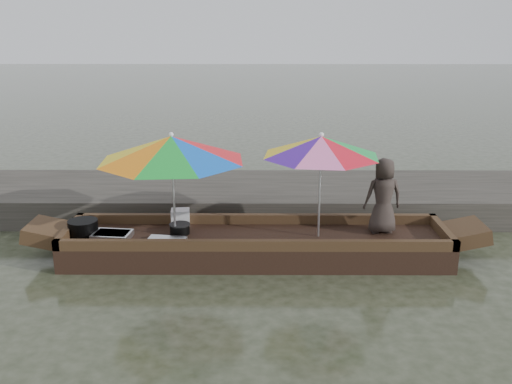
{
  "coord_description": "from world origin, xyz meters",
  "views": [
    {
      "loc": [
        0.04,
        -7.87,
        3.4
      ],
      "look_at": [
        0.0,
        0.1,
        1.0
      ],
      "focal_mm": 40.0,
      "sensor_mm": 36.0,
      "label": 1
    }
  ],
  "objects_px": {
    "cooking_pot": "(83,228)",
    "supply_bag": "(180,218)",
    "charcoal_grill": "(180,229)",
    "vendor": "(383,196)",
    "boat_hull": "(256,247)",
    "tray_crayfish": "(112,235)",
    "umbrella_stern": "(320,186)",
    "tray_scallop": "(166,242)",
    "umbrella_bow": "(173,186)"
  },
  "relations": [
    {
      "from": "tray_scallop",
      "to": "charcoal_grill",
      "type": "relative_size",
      "value": 1.85
    },
    {
      "from": "umbrella_stern",
      "to": "boat_hull",
      "type": "bearing_deg",
      "value": 180.0
    },
    {
      "from": "cooking_pot",
      "to": "charcoal_grill",
      "type": "xyz_separation_m",
      "value": [
        1.42,
        0.07,
        -0.05
      ]
    },
    {
      "from": "cooking_pot",
      "to": "charcoal_grill",
      "type": "bearing_deg",
      "value": 2.9
    },
    {
      "from": "cooking_pot",
      "to": "umbrella_stern",
      "type": "bearing_deg",
      "value": -0.46
    },
    {
      "from": "cooking_pot",
      "to": "boat_hull",
      "type": "bearing_deg",
      "value": -0.62
    },
    {
      "from": "supply_bag",
      "to": "boat_hull",
      "type": "bearing_deg",
      "value": -21.0
    },
    {
      "from": "umbrella_bow",
      "to": "umbrella_stern",
      "type": "xyz_separation_m",
      "value": [
        2.11,
        0.0,
        0.0
      ]
    },
    {
      "from": "tray_scallop",
      "to": "charcoal_grill",
      "type": "height_order",
      "value": "charcoal_grill"
    },
    {
      "from": "boat_hull",
      "to": "umbrella_bow",
      "type": "distance_m",
      "value": 1.52
    },
    {
      "from": "tray_crayfish",
      "to": "umbrella_bow",
      "type": "relative_size",
      "value": 0.25
    },
    {
      "from": "tray_scallop",
      "to": "supply_bag",
      "type": "height_order",
      "value": "supply_bag"
    },
    {
      "from": "supply_bag",
      "to": "umbrella_stern",
      "type": "height_order",
      "value": "umbrella_stern"
    },
    {
      "from": "boat_hull",
      "to": "charcoal_grill",
      "type": "distance_m",
      "value": 1.17
    },
    {
      "from": "supply_bag",
      "to": "umbrella_bow",
      "type": "height_order",
      "value": "umbrella_bow"
    },
    {
      "from": "cooking_pot",
      "to": "tray_crayfish",
      "type": "relative_size",
      "value": 0.81
    },
    {
      "from": "cooking_pot",
      "to": "supply_bag",
      "type": "xyz_separation_m",
      "value": [
        1.39,
        0.42,
        0.02
      ]
    },
    {
      "from": "boat_hull",
      "to": "umbrella_bow",
      "type": "xyz_separation_m",
      "value": [
        -1.19,
        0.0,
        0.95
      ]
    },
    {
      "from": "cooking_pot",
      "to": "vendor",
      "type": "bearing_deg",
      "value": 1.89
    },
    {
      "from": "tray_scallop",
      "to": "supply_bag",
      "type": "distance_m",
      "value": 0.78
    },
    {
      "from": "charcoal_grill",
      "to": "vendor",
      "type": "distance_m",
      "value": 3.06
    },
    {
      "from": "boat_hull",
      "to": "tray_crayfish",
      "type": "xyz_separation_m",
      "value": [
        -2.1,
        -0.1,
        0.22
      ]
    },
    {
      "from": "tray_crayfish",
      "to": "umbrella_stern",
      "type": "distance_m",
      "value": 3.11
    },
    {
      "from": "tray_scallop",
      "to": "umbrella_bow",
      "type": "distance_m",
      "value": 0.81
    },
    {
      "from": "tray_crayfish",
      "to": "umbrella_stern",
      "type": "bearing_deg",
      "value": 1.92
    },
    {
      "from": "supply_bag",
      "to": "cooking_pot",
      "type": "bearing_deg",
      "value": -163.06
    },
    {
      "from": "umbrella_stern",
      "to": "charcoal_grill",
      "type": "bearing_deg",
      "value": 177.22
    },
    {
      "from": "boat_hull",
      "to": "tray_crayfish",
      "type": "height_order",
      "value": "tray_crayfish"
    },
    {
      "from": "charcoal_grill",
      "to": "umbrella_stern",
      "type": "distance_m",
      "value": 2.18
    },
    {
      "from": "tray_scallop",
      "to": "umbrella_bow",
      "type": "height_order",
      "value": "umbrella_bow"
    },
    {
      "from": "vendor",
      "to": "umbrella_stern",
      "type": "xyz_separation_m",
      "value": [
        -0.96,
        -0.17,
        0.2
      ]
    },
    {
      "from": "supply_bag",
      "to": "umbrella_bow",
      "type": "bearing_deg",
      "value": -92.41
    },
    {
      "from": "boat_hull",
      "to": "cooking_pot",
      "type": "distance_m",
      "value": 2.57
    },
    {
      "from": "tray_crayfish",
      "to": "charcoal_grill",
      "type": "bearing_deg",
      "value": 11.79
    },
    {
      "from": "cooking_pot",
      "to": "charcoal_grill",
      "type": "height_order",
      "value": "cooking_pot"
    },
    {
      "from": "charcoal_grill",
      "to": "vendor",
      "type": "bearing_deg",
      "value": 1.41
    },
    {
      "from": "tray_scallop",
      "to": "umbrella_bow",
      "type": "relative_size",
      "value": 0.25
    },
    {
      "from": "umbrella_stern",
      "to": "tray_scallop",
      "type": "bearing_deg",
      "value": -171.96
    },
    {
      "from": "charcoal_grill",
      "to": "umbrella_bow",
      "type": "height_order",
      "value": "umbrella_bow"
    },
    {
      "from": "supply_bag",
      "to": "umbrella_bow",
      "type": "distance_m",
      "value": 0.79
    },
    {
      "from": "cooking_pot",
      "to": "vendor",
      "type": "distance_m",
      "value": 4.47
    },
    {
      "from": "tray_crayfish",
      "to": "charcoal_grill",
      "type": "height_order",
      "value": "charcoal_grill"
    },
    {
      "from": "tray_crayfish",
      "to": "umbrella_bow",
      "type": "distance_m",
      "value": 1.17
    },
    {
      "from": "charcoal_grill",
      "to": "supply_bag",
      "type": "relative_size",
      "value": 1.05
    },
    {
      "from": "supply_bag",
      "to": "tray_crayfish",
      "type": "bearing_deg",
      "value": -149.32
    },
    {
      "from": "vendor",
      "to": "tray_scallop",
      "type": "bearing_deg",
      "value": 1.79
    },
    {
      "from": "umbrella_bow",
      "to": "tray_crayfish",
      "type": "bearing_deg",
      "value": -173.65
    },
    {
      "from": "boat_hull",
      "to": "vendor",
      "type": "height_order",
      "value": "vendor"
    },
    {
      "from": "cooking_pot",
      "to": "tray_crayfish",
      "type": "bearing_deg",
      "value": -15.79
    },
    {
      "from": "umbrella_bow",
      "to": "boat_hull",
      "type": "bearing_deg",
      "value": 0.0
    }
  ]
}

